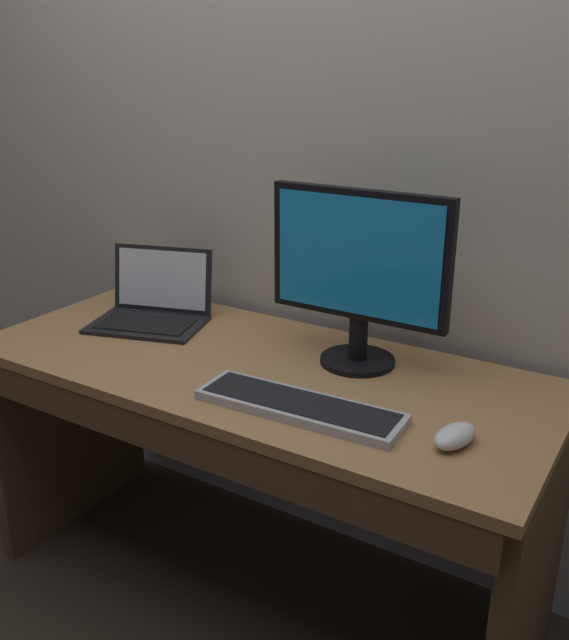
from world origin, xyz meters
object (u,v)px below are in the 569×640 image
external_monitor (359,270)px  computer_mouse (455,436)px  laptop_black (153,307)px  wired_keyboard (299,406)px

external_monitor → computer_mouse: bearing=-36.1°
laptop_black → wired_keyboard: (0.68, -0.27, -0.03)m
wired_keyboard → external_monitor: bearing=91.4°
laptop_black → external_monitor: bearing=2.6°
laptop_black → external_monitor: 0.71m
external_monitor → wired_keyboard: 0.39m
external_monitor → wired_keyboard: bearing=-88.6°
wired_keyboard → computer_mouse: size_ratio=4.18×
laptop_black → external_monitor: external_monitor is taller
computer_mouse → wired_keyboard: bearing=-158.8°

